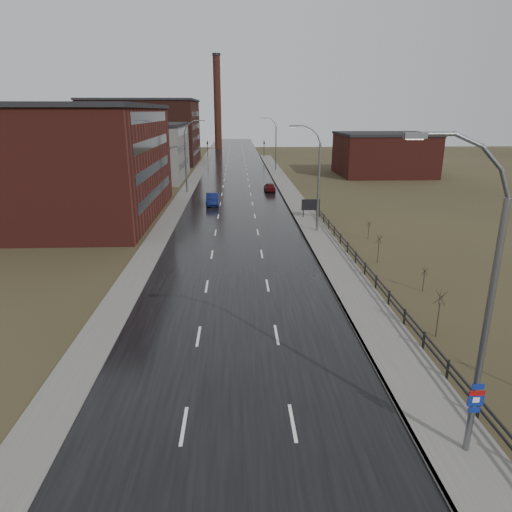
{
  "coord_description": "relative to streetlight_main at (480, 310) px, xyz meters",
  "views": [
    {
      "loc": [
        0.05,
        -12.21,
        12.68
      ],
      "look_at": [
        1.35,
        18.16,
        3.0
      ],
      "focal_mm": 32.0,
      "sensor_mm": 36.0,
      "label": 1
    }
  ],
  "objects": [
    {
      "name": "warehouse_far",
      "position": [
        -31.47,
        106.0,
        1.7
      ],
      "size": [
        26.52,
        24.48,
        15.5
      ],
      "color": "#331611",
      "rests_on": "ground"
    },
    {
      "name": "curb_right",
      "position": [
        -1.39,
        33.0,
        -5.97
      ],
      "size": [
        0.16,
        180.0,
        0.18
      ],
      "primitive_type": "cube",
      "color": "slate",
      "rests_on": "ground"
    },
    {
      "name": "streetlight_right_far",
      "position": [
        0.03,
        88.0,
        -0.22
      ],
      "size": [
        3.36,
        0.28,
        11.35
      ],
      "color": "slate",
      "rests_on": "ground"
    },
    {
      "name": "smokestack",
      "position": [
        -14.47,
        148.0,
        9.44
      ],
      "size": [
        2.7,
        2.7,
        30.7
      ],
      "color": "#331611",
      "rests_on": "ground"
    },
    {
      "name": "car_far",
      "position": [
        -2.97,
        60.3,
        -5.33
      ],
      "size": [
        1.76,
        4.3,
        1.46
      ],
      "primitive_type": "imported",
      "rotation": [
        0.0,
        0.0,
        3.15
      ],
      "color": "#4D0C10",
      "rests_on": "ground"
    },
    {
      "name": "building_right",
      "position": [
        21.83,
        80.0,
        -1.8
      ],
      "size": [
        18.36,
        16.32,
        8.5
      ],
      "color": "#471914",
      "rests_on": "ground"
    },
    {
      "name": "warehouse_near",
      "position": [
        -29.46,
        43.0,
        0.7
      ],
      "size": [
        22.44,
        28.56,
        13.5
      ],
      "color": "#471914",
      "rests_on": "ground"
    },
    {
      "name": "car_near",
      "position": [
        -11.81,
        49.32,
        -5.25
      ],
      "size": [
        1.87,
        4.99,
        1.63
      ],
      "primitive_type": "imported",
      "rotation": [
        0.0,
        0.0,
        0.03
      ],
      "color": "#0D1543",
      "rests_on": "ground"
    },
    {
      "name": "warehouse_mid",
      "position": [
        -26.46,
        76.0,
        -0.8
      ],
      "size": [
        16.32,
        20.4,
        10.5
      ],
      "color": "slate",
      "rests_on": "ground"
    },
    {
      "name": "streetlight_main",
      "position": [
        0.0,
        0.0,
        0.0
      ],
      "size": [
        3.91,
        0.29,
        12.11
      ],
      "color": "slate",
      "rests_on": "ground"
    },
    {
      "name": "shrub_d",
      "position": [
        5.19,
        16.46,
        -5.09
      ],
      "size": [
        0.44,
        0.46,
        1.82
      ],
      "color": "#382D23",
      "rests_on": "ground"
    },
    {
      "name": "guardrail",
      "position": [
        1.83,
        16.32,
        -5.35
      ],
      "size": [
        0.1,
        53.05,
        1.1
      ],
      "color": "black",
      "rests_on": "ground"
    },
    {
      "name": "streetlight_right_mid",
      "position": [
        0.03,
        34.0,
        -0.22
      ],
      "size": [
        3.36,
        0.28,
        11.35
      ],
      "color": "slate",
      "rests_on": "ground"
    },
    {
      "name": "sidewalk_left",
      "position": [
        -16.67,
        58.0,
        -6.0
      ],
      "size": [
        2.4,
        260.0,
        0.12
      ],
      "primitive_type": "cube",
      "color": "#595651",
      "rests_on": "ground"
    },
    {
      "name": "billboard",
      "position": [
        0.63,
        40.55,
        -4.41
      ],
      "size": [
        2.25,
        0.17,
        2.41
      ],
      "color": "black",
      "rests_on": "ground"
    },
    {
      "name": "shrub_e",
      "position": [
        3.8,
        23.09,
        -4.71
      ],
      "size": [
        0.6,
        0.63,
        2.54
      ],
      "color": "#382D23",
      "rests_on": "ground"
    },
    {
      "name": "shrub_c",
      "position": [
        3.2,
        9.48,
        -4.51
      ],
      "size": [
        0.68,
        0.72,
        2.91
      ],
      "color": "#382D23",
      "rests_on": "ground"
    },
    {
      "name": "streetlight_left",
      "position": [
        -16.17,
        60.0,
        -0.22
      ],
      "size": [
        3.36,
        0.28,
        11.35
      ],
      "color": "slate",
      "rests_on": "ground"
    },
    {
      "name": "sidewalk_right",
      "position": [
        0.13,
        33.0,
        -5.97
      ],
      "size": [
        3.2,
        180.0,
        0.18
      ],
      "primitive_type": "cube",
      "color": "#595651",
      "rests_on": "ground"
    },
    {
      "name": "shrub_f",
      "position": [
        5.17,
        30.91,
        -5.07
      ],
      "size": [
        0.45,
        0.47,
        1.87
      ],
      "color": "#382D23",
      "rests_on": "ground"
    },
    {
      "name": "traffic_light_right",
      "position": [
        -0.47,
        118.0,
        -1.46
      ],
      "size": [
        0.58,
        2.73,
        5.3
      ],
      "color": "black",
      "rests_on": "ground"
    },
    {
      "name": "traffic_light_left",
      "position": [
        -16.47,
        118.0,
        -1.46
      ],
      "size": [
        0.58,
        2.73,
        5.3
      ],
      "color": "black",
      "rests_on": "ground"
    },
    {
      "name": "ground",
      "position": [
        -8.47,
        -2.0,
        -6.06
      ],
      "size": [
        320.0,
        320.0,
        0.0
      ],
      "primitive_type": "plane",
      "color": "#2D2819",
      "rests_on": "ground"
    },
    {
      "name": "road",
      "position": [
        -8.47,
        58.0,
        -6.03
      ],
      "size": [
        14.0,
        300.0,
        0.06
      ],
      "primitive_type": "cube",
      "color": "black",
      "rests_on": "ground"
    }
  ]
}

